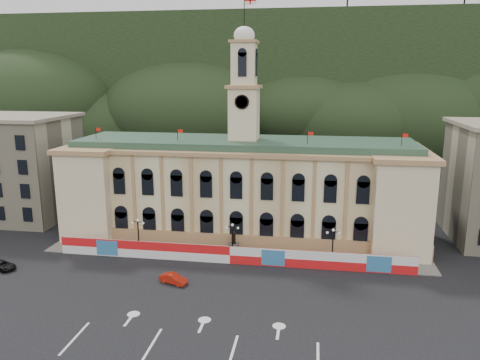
% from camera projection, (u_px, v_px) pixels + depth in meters
% --- Properties ---
extents(ground, '(260.00, 260.00, 0.00)m').
position_uv_depth(ground, '(206.00, 318.00, 50.59)').
color(ground, black).
rests_on(ground, ground).
extents(lane_markings, '(26.00, 10.00, 0.02)m').
position_uv_depth(lane_markings, '(194.00, 343.00, 45.78)').
color(lane_markings, white).
rests_on(lane_markings, ground).
extents(hill_ridge, '(230.00, 80.00, 64.00)m').
position_uv_depth(hill_ridge, '(284.00, 92.00, 163.74)').
color(hill_ridge, black).
rests_on(hill_ridge, ground).
extents(city_hall, '(56.20, 17.60, 37.10)m').
position_uv_depth(city_hall, '(244.00, 187.00, 75.46)').
color(city_hall, beige).
rests_on(city_hall, ground).
extents(side_building_left, '(21.00, 17.00, 18.60)m').
position_uv_depth(side_building_left, '(12.00, 166.00, 84.84)').
color(side_building_left, '#C0B594').
rests_on(side_building_left, ground).
extents(hoarding_fence, '(50.00, 0.44, 2.50)m').
position_uv_depth(hoarding_fence, '(230.00, 255.00, 64.82)').
color(hoarding_fence, red).
rests_on(hoarding_fence, ground).
extents(pavement, '(56.00, 5.50, 0.16)m').
position_uv_depth(pavement, '(233.00, 255.00, 67.67)').
color(pavement, slate).
rests_on(pavement, ground).
extents(statue, '(1.40, 1.40, 3.72)m').
position_uv_depth(statue, '(234.00, 248.00, 67.66)').
color(statue, '#595651').
rests_on(statue, ground).
extents(lamp_left, '(1.96, 0.44, 5.15)m').
position_uv_depth(lamp_left, '(138.00, 233.00, 68.41)').
color(lamp_left, black).
rests_on(lamp_left, ground).
extents(lamp_center, '(1.96, 0.44, 5.15)m').
position_uv_depth(lamp_center, '(232.00, 238.00, 66.28)').
color(lamp_center, black).
rests_on(lamp_center, ground).
extents(lamp_right, '(1.96, 0.44, 5.15)m').
position_uv_depth(lamp_right, '(333.00, 243.00, 64.15)').
color(lamp_right, black).
rests_on(lamp_right, ground).
extents(red_sedan, '(3.56, 4.49, 1.22)m').
position_uv_depth(red_sedan, '(173.00, 279.00, 58.72)').
color(red_sedan, '#A8190C').
rests_on(red_sedan, ground).
extents(black_suv, '(4.45, 5.30, 1.15)m').
position_uv_depth(black_suv, '(2.00, 265.00, 62.97)').
color(black_suv, black).
rests_on(black_suv, ground).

